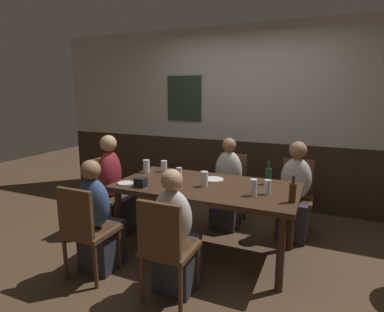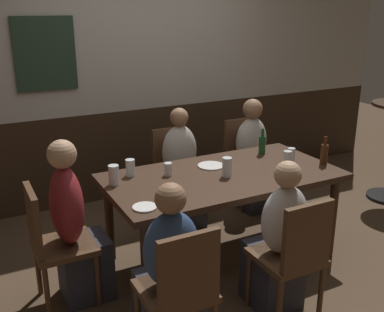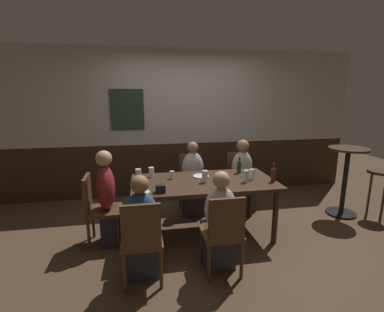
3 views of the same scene
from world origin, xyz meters
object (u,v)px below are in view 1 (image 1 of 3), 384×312
Objects in this scene: person_head_west at (114,192)px; chair_mid_far at (231,184)px; beer_bottle_brown at (293,192)px; plate_white_small at (126,183)px; person_mid_near at (175,241)px; condiment_caddy at (141,182)px; highball_clear at (164,166)px; person_mid_far at (227,190)px; beer_bottle_green at (268,176)px; tumbler_short at (204,180)px; dining_table at (206,192)px; pint_glass_amber at (253,188)px; beer_glass_tall at (268,188)px; pint_glass_pale at (146,167)px; person_left_near at (98,225)px; chair_head_west at (103,191)px; chair_left_near at (85,227)px; beer_glass_half at (179,173)px; chair_mid_near at (166,245)px; plate_white_large at (213,179)px; chair_right_far at (296,192)px; person_right_far at (294,198)px.

chair_mid_far is at bearing 37.19° from person_head_west.
plate_white_small is at bearing -176.01° from beer_bottle_brown.
person_head_west is (-1.17, 0.72, 0.05)m from person_mid_near.
highball_clear is at bearing 96.77° from condiment_caddy.
beer_bottle_green is (0.57, -0.45, 0.36)m from person_mid_far.
dining_table is at bearing 89.89° from tumbler_short.
pint_glass_amber is 0.64× the size of beer_bottle_brown.
pint_glass_pale is at bearing 170.70° from beer_glass_tall.
person_mid_near is 1.26m from highball_clear.
highball_clear is at bearing 81.50° from person_left_near.
chair_head_west is 1.37m from tumbler_short.
chair_left_near is 1.18m from beer_glass_half.
tumbler_short reaches higher than condiment_caddy.
highball_clear is 1.60m from beer_bottle_brown.
beer_glass_half is (0.42, 0.90, 0.33)m from person_left_near.
beer_glass_half is at bearing 160.69° from pint_glass_amber.
dining_table is 7.65× the size of beer_bottle_brown.
dining_table is 12.26× the size of pint_glass_pale.
chair_mid_near is 5.77× the size of tumbler_short.
condiment_caddy is at bearing -110.75° from beer_glass_half.
beer_bottle_green is (1.38, 1.00, 0.38)m from person_left_near.
person_head_west is at bearing 178.18° from beer_glass_tall.
person_mid_near is at bearing -90.00° from chair_mid_far.
person_left_near is 7.11× the size of tumbler_short.
chair_mid_near is 4.02× the size of plate_white_large.
chair_mid_far reaches higher than beer_glass_tall.
chair_mid_near is 1.60m from chair_head_west.
chair_head_west reaches higher than beer_glass_half.
chair_mid_near is at bearing -90.00° from person_mid_far.
person_left_near is (0.53, -0.72, -0.04)m from chair_head_west.
chair_right_far is at bearing 22.01° from highball_clear.
tumbler_short is at bearing -2.59° from chair_head_west.
plate_white_small is at bearing 151.77° from person_mid_near.
person_left_near is at bearing -54.04° from chair_head_west.
person_head_west is 0.73m from condiment_caddy.
beer_glass_half reaches higher than dining_table.
chair_left_near is 8.00× the size of condiment_caddy.
chair_right_far is at bearing 11.46° from person_mid_far.
beer_bottle_green is 0.58m from plate_white_large.
person_left_near is 7.06× the size of pint_glass_amber.
condiment_caddy is at bearing -167.38° from beer_glass_tall.
person_mid_near is at bearing -66.36° from beer_glass_half.
chair_mid_near is 1.00× the size of chair_head_west.
person_right_far is 0.81m from person_mid_far.
pint_glass_pale is at bearing 178.64° from beer_glass_half.
person_mid_near reaches higher than beer_glass_half.
highball_clear reaches higher than dining_table.
beer_bottle_brown is (0.86, -0.19, 0.17)m from dining_table.
chair_head_west is at bearing 151.07° from plate_white_small.
chair_mid_far is at bearing 63.42° from person_left_near.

